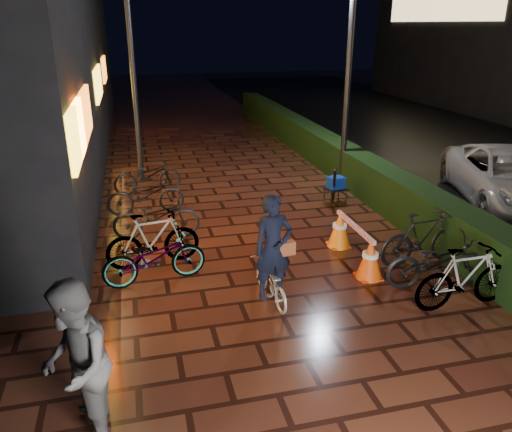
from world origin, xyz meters
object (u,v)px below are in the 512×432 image
object	(u,v)px
traffic_barrier	(354,243)
cyclist	(272,264)
van	(510,178)
cart_assembly	(336,184)
bystander_person	(76,366)

from	to	relation	value
traffic_barrier	cyclist	bearing A→B (deg)	-150.74
cyclist	van	bearing A→B (deg)	24.07
van	cart_assembly	world-z (taller)	van
van	cyclist	world-z (taller)	cyclist
van	cyclist	size ratio (longest dim) A/B	2.65
bystander_person	cyclist	distance (m)	3.59
bystander_person	cyclist	world-z (taller)	bystander_person
van	traffic_barrier	bearing A→B (deg)	-140.29
cart_assembly	cyclist	bearing A→B (deg)	-123.96
bystander_person	cart_assembly	distance (m)	8.58
bystander_person	van	size ratio (longest dim) A/B	0.39
bystander_person	cyclist	size ratio (longest dim) A/B	1.03
bystander_person	van	distance (m)	11.17
traffic_barrier	cart_assembly	world-z (taller)	cart_assembly
van	cyclist	distance (m)	7.67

